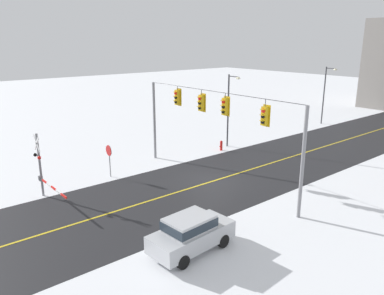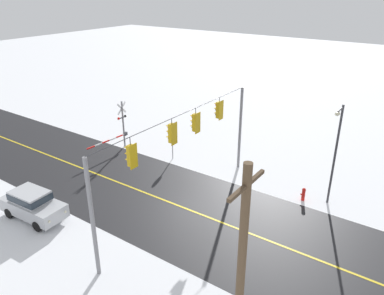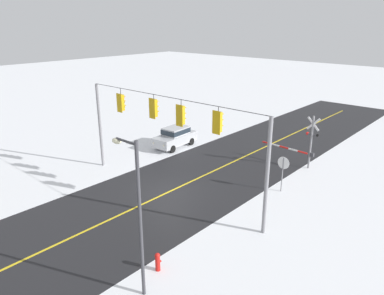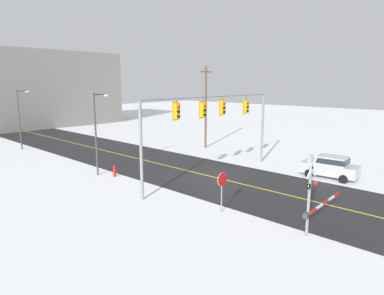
{
  "view_description": "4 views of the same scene",
  "coord_description": "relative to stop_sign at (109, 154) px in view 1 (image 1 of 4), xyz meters",
  "views": [
    {
      "loc": [
        17.88,
        -16.5,
        9.38
      ],
      "look_at": [
        -1.21,
        -0.83,
        2.32
      ],
      "focal_mm": 35.21,
      "sensor_mm": 36.0,
      "label": 1
    },
    {
      "loc": [
        16.11,
        11.85,
        12.9
      ],
      "look_at": [
        -2.73,
        -1.31,
        2.81
      ],
      "focal_mm": 35.27,
      "sensor_mm": 36.0,
      "label": 2
    },
    {
      "loc": [
        -15.18,
        14.74,
        10.41
      ],
      "look_at": [
        -1.2,
        -0.96,
        3.08
      ],
      "focal_mm": 34.11,
      "sensor_mm": 36.0,
      "label": 3
    },
    {
      "loc": [
        -19.74,
        -16.17,
        7.27
      ],
      "look_at": [
        -3.76,
        -1.26,
        3.04
      ],
      "focal_mm": 31.67,
      "sensor_mm": 36.0,
      "label": 4
    }
  ],
  "objects": [
    {
      "name": "railroad_crossing",
      "position": [
        0.77,
        -4.87,
        0.25
      ],
      "size": [
        4.5,
        0.31,
        4.0
      ],
      "color": "gray",
      "rests_on": "ground"
    },
    {
      "name": "streetlamp_near",
      "position": [
        -0.28,
        12.12,
        2.2
      ],
      "size": [
        1.39,
        0.28,
        6.5
      ],
      "color": "#38383D",
      "rests_on": "ground"
    },
    {
      "name": "streetlamp_far",
      "position": [
        -0.28,
        27.46,
        2.2
      ],
      "size": [
        1.39,
        0.28,
        6.5
      ],
      "color": "#38383D",
      "rests_on": "ground"
    },
    {
      "name": "signal_span",
      "position": [
        5.34,
        4.99,
        2.69
      ],
      "size": [
        14.2,
        0.47,
        6.22
      ],
      "color": "gray",
      "rests_on": "ground"
    },
    {
      "name": "fire_hydrant",
      "position": [
        0.16,
        10.74,
        -1.25
      ],
      "size": [
        0.24,
        0.31,
        0.88
      ],
      "color": "red",
      "rests_on": "ground"
    },
    {
      "name": "road_asphalt",
      "position": [
        5.31,
        11.0,
        -1.71
      ],
      "size": [
        9.0,
        80.0,
        0.01
      ],
      "primitive_type": "cube",
      "color": "black",
      "rests_on": "ground"
    },
    {
      "name": "parked_car_silver",
      "position": [
        11.23,
        -1.75,
        -0.76
      ],
      "size": [
        2.03,
        4.29,
        1.74
      ],
      "color": "#B7BABF",
      "rests_on": "ground"
    },
    {
      "name": "lane_centre_line",
      "position": [
        5.31,
        11.0,
        -1.7
      ],
      "size": [
        0.14,
        72.0,
        0.01
      ],
      "primitive_type": "cube",
      "color": "gold",
      "rests_on": "ground"
    },
    {
      "name": "stop_sign",
      "position": [
        0.0,
        0.0,
        0.0
      ],
      "size": [
        0.8,
        0.09,
        2.35
      ],
      "color": "gray",
      "rests_on": "ground"
    },
    {
      "name": "ground_plane",
      "position": [
        5.31,
        5.0,
        -1.71
      ],
      "size": [
        160.0,
        160.0,
        0.0
      ],
      "primitive_type": "plane",
      "color": "white"
    }
  ]
}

